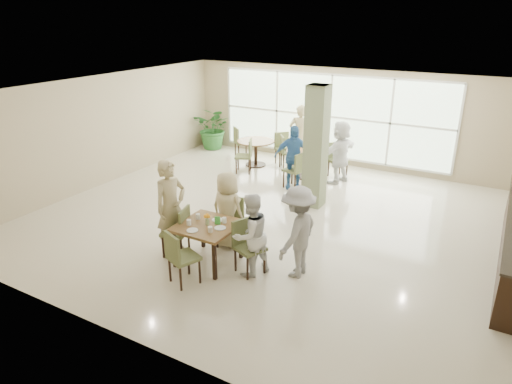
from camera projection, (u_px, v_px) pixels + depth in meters
The scene contains 19 objects.
ground at pixel (275, 220), 10.01m from camera, with size 10.00×10.00×0.00m, color beige.
room_shell at pixel (276, 145), 9.39m from camera, with size 10.00×10.00×10.00m.
window_bank at pixel (330, 117), 13.34m from camera, with size 7.00×0.04×7.00m.
column at pixel (316, 147), 10.29m from camera, with size 0.45×0.45×2.80m, color #697350.
main_table at pixel (208, 229), 8.06m from camera, with size 1.01×1.01×0.75m.
round_table_left at pixel (256, 146), 13.40m from camera, with size 1.09×1.09×0.75m.
round_table_right at pixel (306, 157), 12.42m from camera, with size 1.08×1.08×0.75m.
chairs_main_table at pixel (210, 239), 8.12m from camera, with size 2.09×2.03×0.95m.
chairs_table_left at pixel (256, 149), 13.50m from camera, with size 2.12×1.89×0.95m.
chairs_table_right at pixel (307, 160), 12.45m from camera, with size 2.18×2.00×0.95m.
tabletop_clutter at pixel (208, 222), 7.99m from camera, with size 0.70×0.77×0.21m.
potted_plant at pixel (214, 128), 15.02m from camera, with size 1.25×1.25×1.39m, color #266127.
teen_left at pixel (171, 207), 8.39m from camera, with size 0.66×0.43×1.80m, color tan.
teen_far at pixel (227, 210), 8.64m from camera, with size 0.73×0.40×1.50m, color tan.
teen_right at pixel (251, 235), 7.69m from camera, with size 0.72×0.56×1.47m, color white.
teen_standing at pixel (298, 232), 7.63m from camera, with size 1.04×0.60×1.61m, color gray.
adult_a at pixel (293, 157), 11.55m from camera, with size 0.96×0.55×1.64m, color teal.
adult_b at pixel (340, 152), 11.95m from camera, with size 1.54×0.66×1.66m, color white.
adult_standing at pixel (300, 136), 13.22m from camera, with size 0.66×0.44×1.82m, color tan.
Camera 1 is at (4.11, -8.12, 4.22)m, focal length 32.00 mm.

